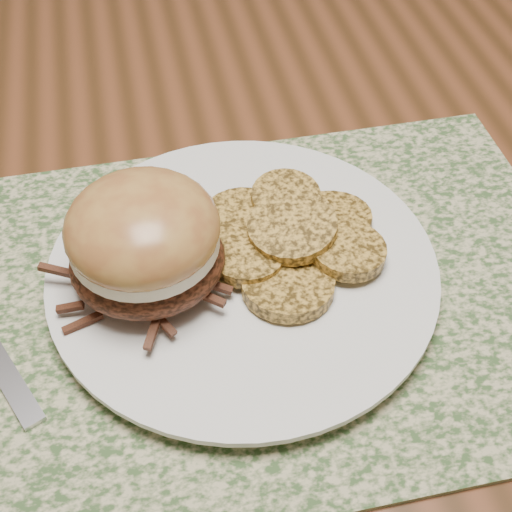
% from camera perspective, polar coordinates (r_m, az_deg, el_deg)
% --- Properties ---
extents(ground, '(3.50, 3.50, 0.00)m').
position_cam_1_polar(ground, '(1.30, 5.69, -14.20)').
color(ground, brown).
rests_on(ground, ground).
extents(dining_table, '(1.50, 0.90, 0.75)m').
position_cam_1_polar(dining_table, '(0.78, 9.37, 9.58)').
color(dining_table, brown).
rests_on(dining_table, ground).
extents(placemat, '(0.45, 0.33, 0.00)m').
position_cam_1_polar(placemat, '(0.51, 1.48, -2.97)').
color(placemat, '#38542B').
rests_on(placemat, dining_table).
extents(dinner_plate, '(0.26, 0.26, 0.02)m').
position_cam_1_polar(dinner_plate, '(0.51, -1.05, -1.27)').
color(dinner_plate, white).
rests_on(dinner_plate, placemat).
extents(pork_sandwich, '(0.11, 0.10, 0.08)m').
position_cam_1_polar(pork_sandwich, '(0.47, -8.91, 1.16)').
color(pork_sandwich, black).
rests_on(pork_sandwich, dinner_plate).
extents(roasted_potatoes, '(0.14, 0.16, 0.03)m').
position_cam_1_polar(roasted_potatoes, '(0.51, 2.74, 1.54)').
color(roasted_potatoes, gold).
rests_on(roasted_potatoes, dinner_plate).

